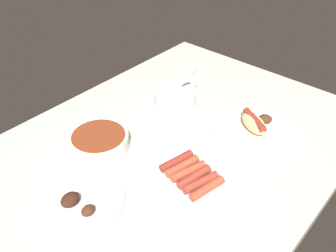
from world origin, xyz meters
TOP-DOWN VIEW (x-y plane):
  - ground_plane at (0.00, 0.00)cm, footprint 120.00×90.00cm
  - bowl_coleslaw at (16.64, 14.40)cm, footprint 15.33×15.33cm
  - plate_hotdog_assembled at (20.78, -15.14)cm, footprint 25.15×25.15cm
  - plate_grilled_meat at (-35.01, 1.67)cm, footprint 20.48×20.48cm
  - bowl_chili at (-17.02, 16.22)cm, footprint 18.02×18.02cm
  - plate_sausages at (-9.90, -13.61)cm, footprint 20.94×20.94cm

SIDE VIEW (x-z plane):
  - ground_plane at x=0.00cm, z-range -3.00..0.00cm
  - plate_grilled_meat at x=-35.01cm, z-range -1.20..2.90cm
  - plate_sausages at x=-9.90cm, z-range -0.42..2.97cm
  - plate_hotdog_assembled at x=20.78cm, z-range -1.19..4.42cm
  - bowl_chili at x=-17.02cm, z-range 0.23..4.74cm
  - bowl_coleslaw at x=16.64cm, z-range -4.58..10.63cm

